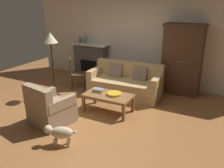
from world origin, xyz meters
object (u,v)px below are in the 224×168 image
dog (60,133)px  floor_lamp (51,42)px  couch (126,84)px  side_chair_wooden (75,71)px  fireplace (91,60)px  fruit_bowl (114,94)px  mantel_vase_jade (86,40)px  coffee_table (108,97)px  book_stack (99,90)px  armchair_near_left (50,109)px  armoire (182,59)px  mantel_vase_slate (80,40)px

dog → floor_lamp: bearing=132.8°
couch → side_chair_wooden: size_ratio=2.18×
fireplace → floor_lamp: bearing=-88.2°
side_chair_wooden → dog: 2.92m
fruit_bowl → mantel_vase_jade: (-2.08, 2.00, 0.78)m
mantel_vase_jade → coffee_table: bearing=-46.4°
fruit_bowl → floor_lamp: (-1.84, 0.09, 1.03)m
fireplace → side_chair_wooden: size_ratio=1.40×
coffee_table → mantel_vase_jade: 2.95m
fireplace → fruit_bowl: 2.77m
book_stack → couch: bearing=78.9°
couch → armchair_near_left: armchair_near_left is taller
floor_lamp → dog: 2.65m
coffee_table → mantel_vase_jade: size_ratio=5.08×
couch → mantel_vase_jade: 2.27m
couch → book_stack: size_ratio=7.57×
coffee_table → fruit_bowl: fruit_bowl is taller
coffee_table → floor_lamp: bearing=175.6°
couch → side_chair_wooden: bearing=-171.8°
armoire → book_stack: (-1.48, -1.93, -0.49)m
fireplace → armchair_near_left: size_ratio=1.40×
armoire → side_chair_wooden: 3.01m
side_chair_wooden → floor_lamp: (-0.11, -0.77, 0.96)m
mantel_vase_slate → floor_lamp: bearing=-77.0°
dog → mantel_vase_slate: bearing=119.3°
mantel_vase_slate → fruit_bowl: bearing=-41.3°
coffee_table → side_chair_wooden: 1.83m
couch → dog: bearing=-90.6°
mantel_vase_jade → floor_lamp: bearing=-82.8°
coffee_table → book_stack: 0.31m
fruit_bowl → book_stack: size_ratio=1.27×
dog → armchair_near_left: bearing=142.5°
armoire → coffee_table: (-1.19, -1.98, -0.58)m
mantel_vase_slate → book_stack: bearing=-47.0°
side_chair_wooden → armchair_near_left: bearing=-68.3°
fruit_bowl → couch: bearing=101.1°
mantel_vase_slate → dog: bearing=-60.7°
mantel_vase_jade → dog: bearing=-63.2°
mantel_vase_slate → dog: (2.04, -3.63, -0.96)m
armchair_near_left → mantel_vase_jade: bearing=110.1°
fruit_bowl → mantel_vase_jade: size_ratio=1.52×
mantel_vase_slate → side_chair_wooden: size_ratio=0.19×
floor_lamp → fruit_bowl: bearing=-2.8°
side_chair_wooden → coffee_table: bearing=-29.6°
armoire → dog: armoire is taller
mantel_vase_slate → side_chair_wooden: 1.44m
armoire → book_stack: armoire is taller
couch → armchair_near_left: (-0.73, -2.18, -0.00)m
fruit_bowl → mantel_vase_slate: mantel_vase_slate is taller
side_chair_wooden → dog: bearing=-59.3°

